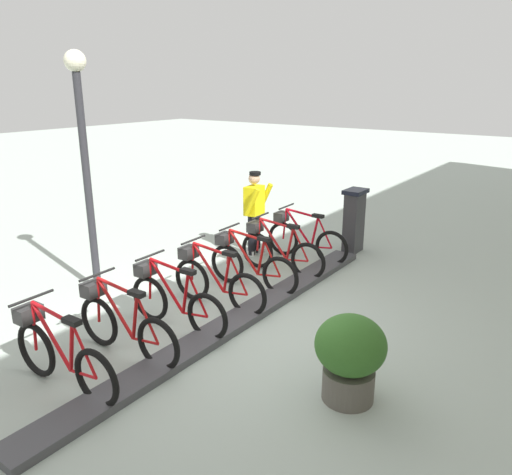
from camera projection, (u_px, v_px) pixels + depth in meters
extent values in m
plane|color=#ADBCB1|center=(238.00, 323.00, 7.13)|extent=(60.00, 60.00, 0.00)
cube|color=#47474C|center=(238.00, 320.00, 7.11)|extent=(0.44, 6.95, 0.10)
cube|color=#38383D|center=(354.00, 223.00, 9.97)|extent=(0.28, 0.44, 1.20)
cube|color=#194C8C|center=(348.00, 205.00, 9.95)|extent=(0.03, 0.30, 0.40)
cube|color=black|center=(356.00, 191.00, 9.78)|extent=(0.36, 0.52, 0.08)
torus|color=black|center=(332.00, 248.00, 9.28)|extent=(0.67, 0.09, 0.67)
torus|color=black|center=(283.00, 239.00, 9.84)|extent=(0.67, 0.09, 0.67)
cylinder|color=red|center=(299.00, 228.00, 9.57)|extent=(0.60, 0.07, 0.70)
cylinder|color=red|center=(315.00, 232.00, 9.40)|extent=(0.16, 0.05, 0.61)
cylinder|color=red|center=(302.00, 213.00, 9.45)|extent=(0.69, 0.07, 0.11)
cylinder|color=red|center=(321.00, 248.00, 9.40)|extent=(0.43, 0.05, 0.09)
cylinder|color=red|center=(325.00, 233.00, 9.28)|extent=(0.33, 0.04, 0.56)
cylinder|color=red|center=(285.00, 224.00, 9.73)|extent=(0.10, 0.04, 0.62)
cube|color=black|center=(318.00, 216.00, 9.27)|extent=(0.22, 0.11, 0.06)
cylinder|color=black|center=(286.00, 206.00, 9.61)|extent=(0.05, 0.54, 0.03)
cube|color=#2D2D2D|center=(281.00, 217.00, 9.73)|extent=(0.21, 0.29, 0.18)
torus|color=black|center=(308.00, 261.00, 8.60)|extent=(0.67, 0.09, 0.67)
torus|color=black|center=(257.00, 250.00, 9.16)|extent=(0.67, 0.09, 0.67)
cylinder|color=red|center=(273.00, 239.00, 8.89)|extent=(0.60, 0.07, 0.70)
cylinder|color=red|center=(290.00, 244.00, 8.72)|extent=(0.16, 0.05, 0.61)
cylinder|color=red|center=(276.00, 223.00, 8.77)|extent=(0.69, 0.07, 0.11)
cylinder|color=red|center=(297.00, 260.00, 8.72)|extent=(0.43, 0.05, 0.09)
cylinder|color=red|center=(301.00, 245.00, 8.60)|extent=(0.33, 0.04, 0.56)
cylinder|color=red|center=(259.00, 235.00, 9.05)|extent=(0.10, 0.04, 0.62)
cube|color=black|center=(293.00, 227.00, 8.59)|extent=(0.22, 0.11, 0.06)
cylinder|color=black|center=(260.00, 216.00, 8.93)|extent=(0.05, 0.54, 0.03)
cube|color=#2D2D2D|center=(255.00, 227.00, 9.05)|extent=(0.21, 0.29, 0.18)
torus|color=black|center=(280.00, 277.00, 7.92)|extent=(0.67, 0.09, 0.67)
torus|color=black|center=(227.00, 264.00, 8.48)|extent=(0.67, 0.09, 0.67)
cylinder|color=red|center=(244.00, 252.00, 8.21)|extent=(0.60, 0.07, 0.70)
cylinder|color=red|center=(261.00, 258.00, 8.04)|extent=(0.16, 0.05, 0.61)
cylinder|color=red|center=(247.00, 235.00, 8.09)|extent=(0.69, 0.07, 0.11)
cylinder|color=red|center=(269.00, 275.00, 8.04)|extent=(0.43, 0.05, 0.09)
cylinder|color=red|center=(272.00, 259.00, 7.92)|extent=(0.33, 0.04, 0.56)
cylinder|color=red|center=(228.00, 247.00, 8.37)|extent=(0.10, 0.04, 0.62)
cube|color=black|center=(264.00, 239.00, 7.91)|extent=(0.22, 0.11, 0.06)
cylinder|color=black|center=(230.00, 227.00, 8.25)|extent=(0.05, 0.54, 0.03)
cube|color=#2D2D2D|center=(224.00, 238.00, 8.37)|extent=(0.21, 0.29, 0.18)
torus|color=black|center=(247.00, 295.00, 7.24)|extent=(0.67, 0.09, 0.67)
torus|color=black|center=(192.00, 280.00, 7.80)|extent=(0.67, 0.09, 0.67)
cylinder|color=red|center=(209.00, 267.00, 7.53)|extent=(0.60, 0.07, 0.70)
cylinder|color=red|center=(227.00, 274.00, 7.36)|extent=(0.16, 0.05, 0.61)
cylinder|color=red|center=(211.00, 249.00, 7.41)|extent=(0.69, 0.07, 0.11)
cylinder|color=red|center=(235.00, 293.00, 7.36)|extent=(0.43, 0.05, 0.09)
cylinder|color=red|center=(238.00, 275.00, 7.24)|extent=(0.33, 0.04, 0.56)
cylinder|color=red|center=(193.00, 262.00, 7.69)|extent=(0.10, 0.04, 0.62)
cube|color=black|center=(230.00, 254.00, 7.23)|extent=(0.22, 0.11, 0.06)
cylinder|color=black|center=(193.00, 240.00, 7.57)|extent=(0.05, 0.54, 0.03)
cube|color=#2D2D2D|center=(188.00, 252.00, 7.69)|extent=(0.21, 0.29, 0.18)
torus|color=black|center=(207.00, 317.00, 6.56)|extent=(0.67, 0.09, 0.67)
torus|color=black|center=(150.00, 299.00, 7.12)|extent=(0.67, 0.09, 0.67)
cylinder|color=red|center=(167.00, 286.00, 6.85)|extent=(0.60, 0.07, 0.70)
cylinder|color=red|center=(186.00, 294.00, 6.68)|extent=(0.16, 0.05, 0.61)
cylinder|color=red|center=(169.00, 266.00, 6.73)|extent=(0.69, 0.07, 0.11)
cylinder|color=red|center=(195.00, 315.00, 6.68)|extent=(0.43, 0.05, 0.09)
cylinder|color=red|center=(198.00, 295.00, 6.56)|extent=(0.33, 0.04, 0.56)
cylinder|color=red|center=(150.00, 279.00, 7.01)|extent=(0.10, 0.04, 0.62)
cube|color=black|center=(188.00, 271.00, 6.55)|extent=(0.22, 0.11, 0.06)
cylinder|color=black|center=(150.00, 255.00, 6.89)|extent=(0.05, 0.54, 0.03)
cube|color=#2D2D2D|center=(146.00, 269.00, 7.01)|extent=(0.21, 0.29, 0.18)
torus|color=black|center=(158.00, 344.00, 5.88)|extent=(0.67, 0.09, 0.67)
torus|color=black|center=(99.00, 321.00, 6.44)|extent=(0.67, 0.09, 0.67)
cylinder|color=red|center=(115.00, 308.00, 6.17)|extent=(0.60, 0.07, 0.70)
cylinder|color=red|center=(135.00, 318.00, 6.00)|extent=(0.16, 0.05, 0.61)
cylinder|color=red|center=(117.00, 287.00, 6.05)|extent=(0.69, 0.07, 0.11)
cylinder|color=red|center=(146.00, 341.00, 6.00)|extent=(0.43, 0.05, 0.09)
cylinder|color=red|center=(148.00, 320.00, 5.88)|extent=(0.33, 0.04, 0.56)
cylinder|color=red|center=(98.00, 300.00, 6.33)|extent=(0.10, 0.04, 0.62)
cube|color=black|center=(137.00, 293.00, 5.87)|extent=(0.22, 0.11, 0.06)
cylinder|color=black|center=(97.00, 274.00, 6.21)|extent=(0.05, 0.54, 0.03)
cube|color=#2D2D2D|center=(93.00, 289.00, 6.33)|extent=(0.21, 0.29, 0.18)
torus|color=black|center=(96.00, 378.00, 5.20)|extent=(0.67, 0.09, 0.67)
torus|color=black|center=(36.00, 350.00, 5.75)|extent=(0.67, 0.09, 0.67)
cylinder|color=red|center=(51.00, 336.00, 5.49)|extent=(0.60, 0.07, 0.70)
cylinder|color=red|center=(72.00, 348.00, 5.32)|extent=(0.16, 0.05, 0.61)
cylinder|color=red|center=(51.00, 313.00, 5.37)|extent=(0.69, 0.07, 0.11)
cylinder|color=red|center=(83.00, 374.00, 5.32)|extent=(0.43, 0.05, 0.09)
cylinder|color=red|center=(84.00, 351.00, 5.20)|extent=(0.33, 0.04, 0.56)
cylinder|color=red|center=(34.00, 326.00, 5.65)|extent=(0.10, 0.04, 0.62)
cube|color=black|center=(72.00, 321.00, 5.19)|extent=(0.22, 0.11, 0.06)
cylinder|color=black|center=(32.00, 298.00, 5.53)|extent=(0.05, 0.54, 0.03)
cube|color=#2D2D2D|center=(28.00, 314.00, 5.65)|extent=(0.21, 0.29, 0.18)
cube|color=white|center=(260.00, 250.00, 10.04)|extent=(0.27, 0.14, 0.10)
cube|color=white|center=(249.00, 253.00, 9.91)|extent=(0.27, 0.14, 0.10)
cylinder|color=black|center=(257.00, 232.00, 9.94)|extent=(0.15, 0.15, 0.82)
cylinder|color=black|center=(252.00, 235.00, 9.78)|extent=(0.15, 0.15, 0.82)
cube|color=yellow|center=(254.00, 200.00, 9.66)|extent=(0.30, 0.43, 0.56)
cylinder|color=yellow|center=(265.00, 197.00, 9.82)|extent=(0.34, 0.14, 0.57)
cylinder|color=yellow|center=(252.00, 202.00, 9.39)|extent=(0.34, 0.14, 0.57)
sphere|color=tan|center=(254.00, 178.00, 9.53)|extent=(0.22, 0.22, 0.22)
cylinder|color=black|center=(255.00, 173.00, 9.49)|extent=(0.22, 0.22, 0.06)
cylinder|color=#2D2D33|center=(88.00, 186.00, 7.75)|extent=(0.12, 0.12, 3.49)
sphere|color=#F2EDCC|center=(75.00, 61.00, 7.20)|extent=(0.32, 0.32, 0.32)
cylinder|color=#59544C|center=(348.00, 384.00, 5.38)|extent=(0.56, 0.56, 0.35)
ellipsoid|color=#346A26|center=(351.00, 345.00, 5.23)|extent=(0.76, 0.76, 0.64)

